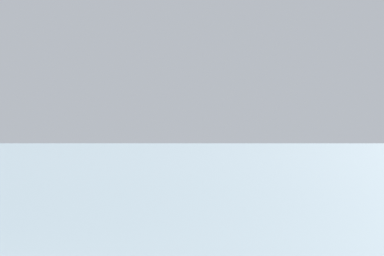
{
  "coord_description": "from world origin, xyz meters",
  "views": [
    {
      "loc": [
        7.39,
        -11.34,
        2.39
      ],
      "look_at": [
        4.6,
        4.51,
        2.68
      ],
      "focal_mm": 71.22,
      "sensor_mm": 36.0,
      "label": 1
    }
  ],
  "objects": []
}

